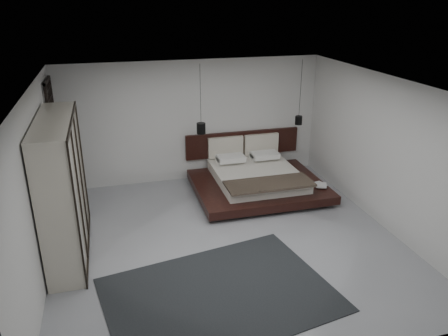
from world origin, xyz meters
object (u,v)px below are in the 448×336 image
object	(u,v)px
rug	(219,294)
bed	(256,178)
pendant_left	(201,128)
wardrobe	(63,189)
lattice_screen	(56,143)
pendant_right	(299,120)

from	to	relation	value
rug	bed	bearing A→B (deg)	62.86
pendant_left	rug	xyz separation A→B (m)	(-0.58, -3.80, -1.41)
bed	wardrobe	xyz separation A→B (m)	(-3.89, -1.53, 0.88)
bed	rug	xyz separation A→B (m)	(-1.72, -3.36, -0.28)
lattice_screen	pendant_right	xyz separation A→B (m)	(5.29, -0.10, 0.14)
pendant_left	wardrobe	bearing A→B (deg)	-144.40
lattice_screen	pendant_left	xyz separation A→B (m)	(3.00, -0.10, 0.12)
pendant_left	wardrobe	size ratio (longest dim) A/B	0.63
pendant_right	wardrobe	world-z (taller)	pendant_right
lattice_screen	bed	world-z (taller)	lattice_screen
rug	pendant_left	bearing A→B (deg)	81.34
pendant_right	lattice_screen	bearing A→B (deg)	178.89
bed	pendant_right	size ratio (longest dim) A/B	1.90
pendant_left	bed	bearing A→B (deg)	-21.03
pendant_left	lattice_screen	bearing A→B (deg)	178.04
bed	pendant_right	world-z (taller)	pendant_right
pendant_left	rug	world-z (taller)	pendant_left
pendant_left	pendant_right	world-z (taller)	same
pendant_left	rug	distance (m)	4.10
rug	wardrobe	bearing A→B (deg)	139.69
rug	pendant_right	bearing A→B (deg)	52.98
bed	wardrobe	distance (m)	4.27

